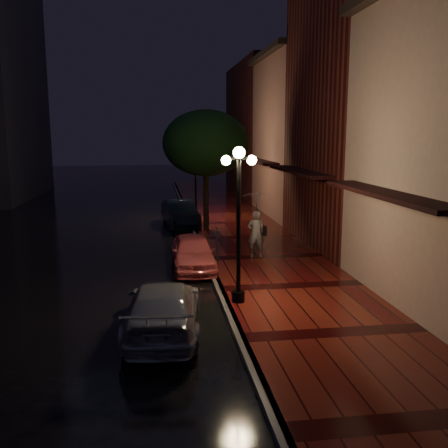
{
  "coord_description": "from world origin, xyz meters",
  "views": [
    {
      "loc": [
        -1.91,
        -18.21,
        4.8
      ],
      "look_at": [
        0.7,
        0.33,
        1.4
      ],
      "focal_mm": 40.0,
      "sensor_mm": 36.0,
      "label": 1
    }
  ],
  "objects_px": {
    "street_tree": "(206,145)",
    "streetlamp_far": "(196,174)",
    "navy_car": "(180,214)",
    "silver_car": "(163,308)",
    "pink_car": "(193,252)",
    "woman_with_umbrella": "(256,214)",
    "parking_meter": "(217,247)",
    "streetlamp_near": "(239,216)"
  },
  "relations": [
    {
      "from": "streetlamp_far",
      "to": "silver_car",
      "type": "height_order",
      "value": "streetlamp_far"
    },
    {
      "from": "streetlamp_near",
      "to": "streetlamp_far",
      "type": "height_order",
      "value": "same"
    },
    {
      "from": "streetlamp_far",
      "to": "woman_with_umbrella",
      "type": "distance_m",
      "value": 9.14
    },
    {
      "from": "pink_car",
      "to": "parking_meter",
      "type": "distance_m",
      "value": 1.3
    },
    {
      "from": "streetlamp_far",
      "to": "streetlamp_near",
      "type": "bearing_deg",
      "value": -90.0
    },
    {
      "from": "street_tree",
      "to": "pink_car",
      "type": "distance_m",
      "value": 7.91
    },
    {
      "from": "streetlamp_near",
      "to": "silver_car",
      "type": "relative_size",
      "value": 0.99
    },
    {
      "from": "streetlamp_far",
      "to": "pink_car",
      "type": "xyz_separation_m",
      "value": [
        -0.95,
        -9.94,
        -1.97
      ]
    },
    {
      "from": "streetlamp_far",
      "to": "street_tree",
      "type": "bearing_deg",
      "value": -85.09
    },
    {
      "from": "pink_car",
      "to": "navy_car",
      "type": "bearing_deg",
      "value": 89.75
    },
    {
      "from": "pink_car",
      "to": "silver_car",
      "type": "bearing_deg",
      "value": -101.98
    },
    {
      "from": "streetlamp_far",
      "to": "woman_with_umbrella",
      "type": "height_order",
      "value": "streetlamp_far"
    },
    {
      "from": "streetlamp_near",
      "to": "silver_car",
      "type": "xyz_separation_m",
      "value": [
        -2.13,
        -1.59,
        -1.97
      ]
    },
    {
      "from": "street_tree",
      "to": "streetlamp_far",
      "type": "bearing_deg",
      "value": 94.91
    },
    {
      "from": "streetlamp_far",
      "to": "navy_car",
      "type": "relative_size",
      "value": 1.05
    },
    {
      "from": "streetlamp_near",
      "to": "pink_car",
      "type": "bearing_deg",
      "value": 103.16
    },
    {
      "from": "woman_with_umbrella",
      "to": "pink_car",
      "type": "bearing_deg",
      "value": 31.47
    },
    {
      "from": "silver_car",
      "to": "streetlamp_near",
      "type": "bearing_deg",
      "value": -138.6
    },
    {
      "from": "streetlamp_far",
      "to": "street_tree",
      "type": "height_order",
      "value": "street_tree"
    },
    {
      "from": "street_tree",
      "to": "silver_car",
      "type": "relative_size",
      "value": 1.33
    },
    {
      "from": "woman_with_umbrella",
      "to": "streetlamp_far",
      "type": "bearing_deg",
      "value": -69.88
    },
    {
      "from": "navy_car",
      "to": "silver_car",
      "type": "distance_m",
      "value": 14.25
    },
    {
      "from": "streetlamp_far",
      "to": "silver_car",
      "type": "xyz_separation_m",
      "value": [
        -2.13,
        -15.59,
        -1.97
      ]
    },
    {
      "from": "navy_car",
      "to": "woman_with_umbrella",
      "type": "xyz_separation_m",
      "value": [
        2.49,
        -7.58,
        1.13
      ]
    },
    {
      "from": "navy_car",
      "to": "silver_car",
      "type": "bearing_deg",
      "value": -102.26
    },
    {
      "from": "streetlamp_far",
      "to": "pink_car",
      "type": "height_order",
      "value": "streetlamp_far"
    },
    {
      "from": "street_tree",
      "to": "parking_meter",
      "type": "height_order",
      "value": "street_tree"
    },
    {
      "from": "street_tree",
      "to": "parking_meter",
      "type": "xyz_separation_m",
      "value": [
        -0.46,
        -7.92,
        -3.22
      ]
    },
    {
      "from": "parking_meter",
      "to": "streetlamp_far",
      "type": "bearing_deg",
      "value": 94.79
    },
    {
      "from": "silver_car",
      "to": "woman_with_umbrella",
      "type": "relative_size",
      "value": 1.73
    },
    {
      "from": "street_tree",
      "to": "woman_with_umbrella",
      "type": "height_order",
      "value": "street_tree"
    },
    {
      "from": "parking_meter",
      "to": "woman_with_umbrella",
      "type": "bearing_deg",
      "value": 54.06
    },
    {
      "from": "pink_car",
      "to": "street_tree",
      "type": "bearing_deg",
      "value": 79.86
    },
    {
      "from": "street_tree",
      "to": "navy_car",
      "type": "height_order",
      "value": "street_tree"
    },
    {
      "from": "silver_car",
      "to": "woman_with_umbrella",
      "type": "distance_m",
      "value": 7.66
    },
    {
      "from": "streetlamp_near",
      "to": "street_tree",
      "type": "relative_size",
      "value": 0.74
    },
    {
      "from": "streetlamp_far",
      "to": "street_tree",
      "type": "distance_m",
      "value": 3.44
    },
    {
      "from": "pink_car",
      "to": "woman_with_umbrella",
      "type": "distance_m",
      "value": 2.92
    },
    {
      "from": "streetlamp_far",
      "to": "woman_with_umbrella",
      "type": "xyz_separation_m",
      "value": [
        1.54,
        -8.98,
        -0.79
      ]
    },
    {
      "from": "street_tree",
      "to": "parking_meter",
      "type": "bearing_deg",
      "value": -93.32
    },
    {
      "from": "parking_meter",
      "to": "street_tree",
      "type": "bearing_deg",
      "value": 92.53
    },
    {
      "from": "navy_car",
      "to": "woman_with_umbrella",
      "type": "distance_m",
      "value": 8.06
    }
  ]
}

